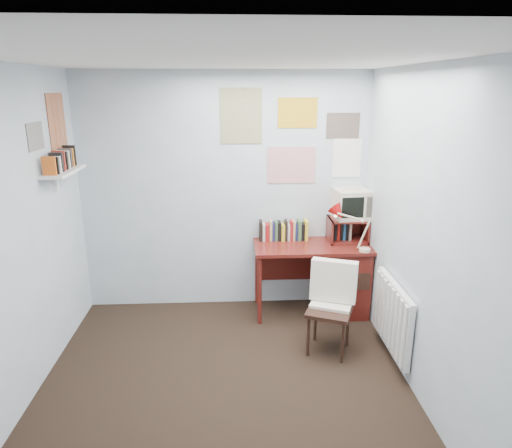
{
  "coord_description": "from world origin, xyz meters",
  "views": [
    {
      "loc": [
        0.09,
        -2.95,
        2.33
      ],
      "look_at": [
        0.29,
        1.04,
        1.13
      ],
      "focal_mm": 32.0,
      "sensor_mm": 36.0,
      "label": 1
    }
  ],
  "objects_px": {
    "desk": "(336,276)",
    "desk_lamp": "(366,232)",
    "tv_riser": "(347,230)",
    "wall_shelf": "(63,171)",
    "radiator": "(393,316)",
    "crt_tv": "(351,202)",
    "desk_chair": "(329,311)"
  },
  "relations": [
    {
      "from": "desk_lamp",
      "to": "desk_chair",
      "type": "bearing_deg",
      "value": -147.26
    },
    {
      "from": "tv_riser",
      "to": "crt_tv",
      "type": "bearing_deg",
      "value": 34.15
    },
    {
      "from": "radiator",
      "to": "wall_shelf",
      "type": "xyz_separation_m",
      "value": [
        -2.86,
        0.55,
        1.2
      ]
    },
    {
      "from": "desk_chair",
      "to": "crt_tv",
      "type": "distance_m",
      "value": 1.25
    },
    {
      "from": "desk_lamp",
      "to": "desk",
      "type": "bearing_deg",
      "value": 116.64
    },
    {
      "from": "desk",
      "to": "desk_lamp",
      "type": "height_order",
      "value": "desk_lamp"
    },
    {
      "from": "desk_chair",
      "to": "radiator",
      "type": "height_order",
      "value": "desk_chair"
    },
    {
      "from": "desk",
      "to": "wall_shelf",
      "type": "xyz_separation_m",
      "value": [
        -2.57,
        -0.38,
        1.21
      ]
    },
    {
      "from": "radiator",
      "to": "wall_shelf",
      "type": "distance_m",
      "value": 3.15
    },
    {
      "from": "desk_chair",
      "to": "tv_riser",
      "type": "relative_size",
      "value": 2.02
    },
    {
      "from": "radiator",
      "to": "desk_lamp",
      "type": "bearing_deg",
      "value": 95.65
    },
    {
      "from": "crt_tv",
      "to": "radiator",
      "type": "xyz_separation_m",
      "value": [
        0.14,
        -1.06,
        -0.76
      ]
    },
    {
      "from": "desk_chair",
      "to": "wall_shelf",
      "type": "relative_size",
      "value": 1.3
    },
    {
      "from": "desk_lamp",
      "to": "tv_riser",
      "type": "height_order",
      "value": "desk_lamp"
    },
    {
      "from": "desk_lamp",
      "to": "crt_tv",
      "type": "height_order",
      "value": "crt_tv"
    },
    {
      "from": "tv_riser",
      "to": "crt_tv",
      "type": "height_order",
      "value": "crt_tv"
    },
    {
      "from": "crt_tv",
      "to": "wall_shelf",
      "type": "relative_size",
      "value": 0.56
    },
    {
      "from": "tv_riser",
      "to": "wall_shelf",
      "type": "relative_size",
      "value": 0.65
    },
    {
      "from": "radiator",
      "to": "tv_riser",
      "type": "bearing_deg",
      "value": 99.28
    },
    {
      "from": "radiator",
      "to": "wall_shelf",
      "type": "height_order",
      "value": "wall_shelf"
    },
    {
      "from": "tv_riser",
      "to": "wall_shelf",
      "type": "xyz_separation_m",
      "value": [
        -2.69,
        -0.49,
        0.74
      ]
    },
    {
      "from": "desk",
      "to": "wall_shelf",
      "type": "distance_m",
      "value": 2.87
    },
    {
      "from": "desk_chair",
      "to": "radiator",
      "type": "distance_m",
      "value": 0.55
    },
    {
      "from": "desk",
      "to": "tv_riser",
      "type": "relative_size",
      "value": 3.0
    },
    {
      "from": "desk_lamp",
      "to": "radiator",
      "type": "xyz_separation_m",
      "value": [
        0.07,
        -0.71,
        -0.54
      ]
    },
    {
      "from": "desk",
      "to": "desk_lamp",
      "type": "bearing_deg",
      "value": -45.17
    },
    {
      "from": "desk_lamp",
      "to": "wall_shelf",
      "type": "xyz_separation_m",
      "value": [
        -2.79,
        -0.16,
        0.66
      ]
    },
    {
      "from": "desk_lamp",
      "to": "wall_shelf",
      "type": "distance_m",
      "value": 2.87
    },
    {
      "from": "desk",
      "to": "desk_chair",
      "type": "xyz_separation_m",
      "value": [
        -0.24,
        -0.78,
        -0.0
      ]
    },
    {
      "from": "desk_lamp",
      "to": "crt_tv",
      "type": "bearing_deg",
      "value": 83.17
    },
    {
      "from": "desk",
      "to": "wall_shelf",
      "type": "height_order",
      "value": "wall_shelf"
    },
    {
      "from": "desk_chair",
      "to": "wall_shelf",
      "type": "distance_m",
      "value": 2.66
    }
  ]
}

